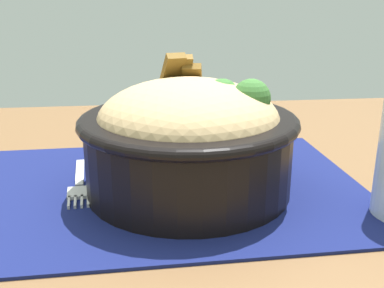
# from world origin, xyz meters

# --- Properties ---
(table) EXTENTS (1.14, 0.82, 0.71)m
(table) POSITION_xyz_m (0.00, 0.00, 0.64)
(table) COLOR brown
(table) RESTS_ON ground_plane
(placemat) EXTENTS (0.46, 0.30, 0.00)m
(placemat) POSITION_xyz_m (0.00, -0.01, 0.71)
(placemat) COLOR #11194C
(placemat) RESTS_ON table
(bowl) EXTENTS (0.24, 0.24, 0.14)m
(bowl) POSITION_xyz_m (-0.05, 0.00, 0.77)
(bowl) COLOR black
(bowl) RESTS_ON placemat
(fork) EXTENTS (0.03, 0.13, 0.00)m
(fork) POSITION_xyz_m (0.07, -0.02, 0.71)
(fork) COLOR #B8B8B8
(fork) RESTS_ON placemat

